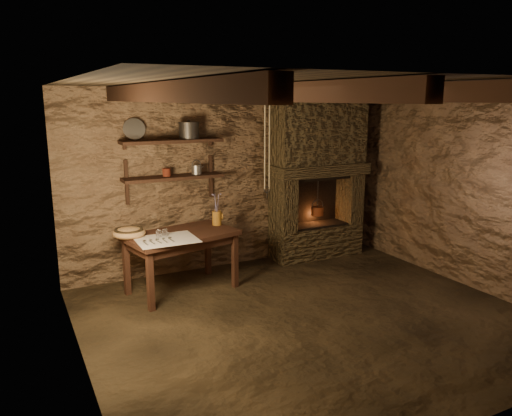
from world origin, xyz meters
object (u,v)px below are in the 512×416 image
iron_stockpot (189,131)px  red_pot (317,210)px  work_table (182,260)px  wooden_bowl (129,233)px  stoneware_jug (217,211)px

iron_stockpot → red_pot: bearing=-3.7°
work_table → iron_stockpot: bearing=46.0°
wooden_bowl → red_pot: (2.75, 0.28, -0.07)m
stoneware_jug → wooden_bowl: (-1.11, -0.06, -0.13)m
iron_stockpot → red_pot: (1.86, -0.12, -1.17)m
work_table → red_pot: 2.22m
work_table → wooden_bowl: (-0.58, 0.10, 0.38)m
iron_stockpot → work_table: bearing=-122.1°
work_table → red_pot: size_ratio=2.55×
wooden_bowl → red_pot: bearing=5.7°
stoneware_jug → wooden_bowl: 1.12m
work_table → stoneware_jug: size_ratio=3.41×
red_pot → work_table: bearing=-170.1°
wooden_bowl → iron_stockpot: size_ratio=1.51×
work_table → iron_stockpot: 1.59m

